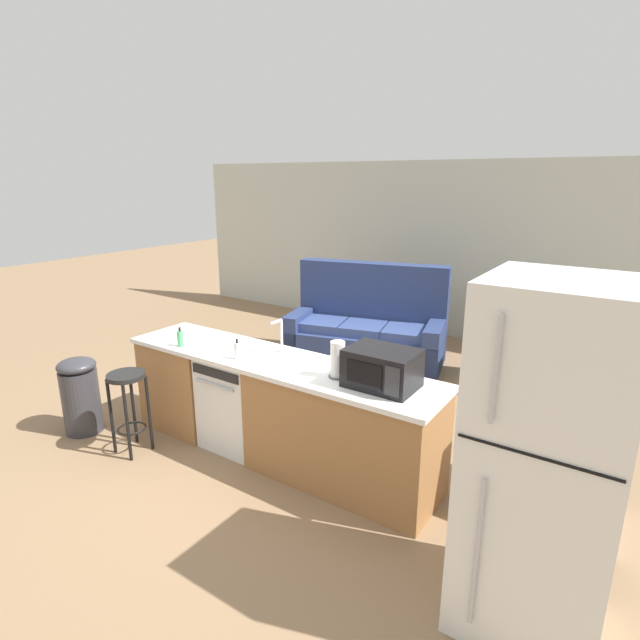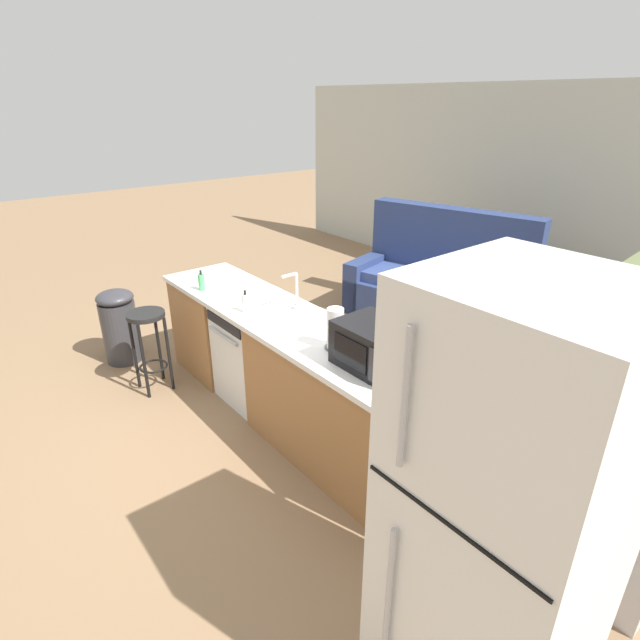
# 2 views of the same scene
# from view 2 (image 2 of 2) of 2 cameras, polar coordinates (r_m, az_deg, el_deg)

# --- Properties ---
(ground_plane) EXTENTS (24.00, 24.00, 0.00)m
(ground_plane) POSITION_cam_2_polar(r_m,az_deg,el_deg) (4.31, -5.06, -9.98)
(ground_plane) COLOR #896B4C
(wall_back) EXTENTS (10.00, 0.06, 2.60)m
(wall_back) POSITION_cam_2_polar(r_m,az_deg,el_deg) (6.80, 27.59, 12.05)
(wall_back) COLOR beige
(wall_back) RESTS_ON ground_plane
(kitchen_counter) EXTENTS (2.94, 0.66, 0.90)m
(kitchen_counter) POSITION_cam_2_polar(r_m,az_deg,el_deg) (3.92, -3.30, -6.45)
(kitchen_counter) COLOR #9E6B3D
(kitchen_counter) RESTS_ON ground_plane
(dishwasher) EXTENTS (0.58, 0.61, 0.84)m
(dishwasher) POSITION_cam_2_polar(r_m,az_deg,el_deg) (4.28, -7.16, -3.81)
(dishwasher) COLOR white
(dishwasher) RESTS_ON ground_plane
(stove_range) EXTENTS (0.76, 0.68, 0.90)m
(stove_range) POSITION_cam_2_polar(r_m,az_deg,el_deg) (3.23, 29.59, -16.89)
(stove_range) COLOR #B7B7BC
(stove_range) RESTS_ON ground_plane
(refrigerator) EXTENTS (0.72, 0.73, 1.92)m
(refrigerator) POSITION_cam_2_polar(r_m,az_deg,el_deg) (2.11, 19.98, -21.01)
(refrigerator) COLOR silver
(refrigerator) RESTS_ON ground_plane
(microwave) EXTENTS (0.50, 0.37, 0.28)m
(microwave) POSITION_cam_2_polar(r_m,az_deg,el_deg) (3.01, 6.61, -3.09)
(microwave) COLOR black
(microwave) RESTS_ON kitchen_counter
(sink_faucet) EXTENTS (0.07, 0.18, 0.30)m
(sink_faucet) POSITION_cam_2_polar(r_m,az_deg,el_deg) (3.84, -2.84, 3.05)
(sink_faucet) COLOR silver
(sink_faucet) RESTS_ON kitchen_counter
(paper_towel_roll) EXTENTS (0.14, 0.14, 0.28)m
(paper_towel_roll) POSITION_cam_2_polar(r_m,az_deg,el_deg) (3.23, 1.74, -1.07)
(paper_towel_roll) COLOR #4C4C51
(paper_towel_roll) RESTS_ON kitchen_counter
(soap_bottle) EXTENTS (0.06, 0.06, 0.18)m
(soap_bottle) POSITION_cam_2_polar(r_m,az_deg,el_deg) (3.86, -8.50, 1.94)
(soap_bottle) COLOR silver
(soap_bottle) RESTS_ON kitchen_counter
(dish_soap_bottle) EXTENTS (0.06, 0.06, 0.18)m
(dish_soap_bottle) POSITION_cam_2_polar(r_m,az_deg,el_deg) (4.38, -13.39, 4.26)
(dish_soap_bottle) COLOR #4CB266
(dish_soap_bottle) RESTS_ON kitchen_counter
(bar_stool) EXTENTS (0.32, 0.32, 0.74)m
(bar_stool) POSITION_cam_2_polar(r_m,az_deg,el_deg) (4.56, -19.00, -1.57)
(bar_stool) COLOR black
(bar_stool) RESTS_ON ground_plane
(trash_bin) EXTENTS (0.35, 0.35, 0.74)m
(trash_bin) POSITION_cam_2_polar(r_m,az_deg,el_deg) (5.24, -21.93, -0.57)
(trash_bin) COLOR #333338
(trash_bin) RESTS_ON ground_plane
(couch) EXTENTS (2.16, 1.35, 1.27)m
(couch) POSITION_cam_2_polar(r_m,az_deg,el_deg) (6.00, 13.57, 3.75)
(couch) COLOR navy
(couch) RESTS_ON ground_plane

